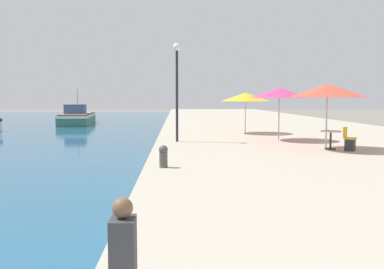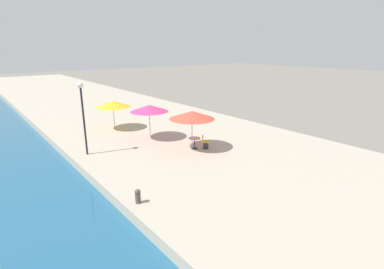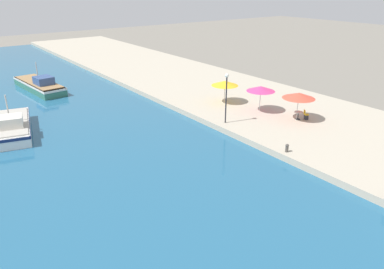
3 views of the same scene
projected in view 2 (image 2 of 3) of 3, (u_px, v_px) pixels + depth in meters
The scene contains 8 objects.
quay_promenade at pixel (95, 106), 36.35m from camera, with size 16.00×90.00×0.56m.
cafe_umbrella_pink at pixel (192, 115), 19.41m from camera, with size 2.98×2.98×2.58m.
cafe_umbrella_white at pixel (149, 108), 21.71m from camera, with size 2.79×2.79×2.54m.
cafe_umbrella_striped at pixel (113, 104), 24.40m from camera, with size 2.84×2.84×2.36m.
cafe_table at pixel (194, 141), 19.96m from camera, with size 0.80×0.80×0.74m.
cafe_chair_left at pixel (205, 144), 20.04m from camera, with size 0.58×0.58×0.91m.
mooring_bollard at pixel (138, 196), 13.00m from camera, with size 0.26×0.26×0.65m.
lamppost at pixel (82, 106), 18.17m from camera, with size 0.36×0.36×4.56m.
Camera 2 is at (-4.78, 1.46, 7.12)m, focal length 28.00 mm.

